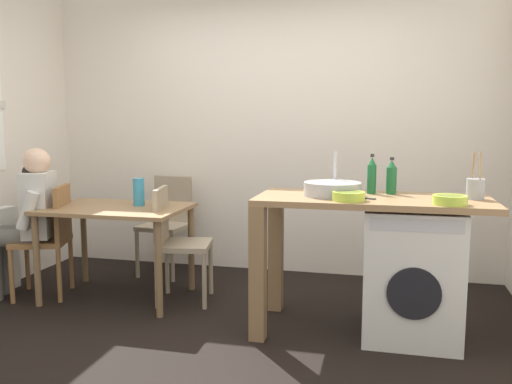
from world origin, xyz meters
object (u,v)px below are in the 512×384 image
chair_opposite (175,238)px  chair_spare_by_wall (168,219)px  mixing_bowl (348,196)px  bottle_tall_green (372,176)px  chair_person_seat (50,234)px  bottle_squat_brown (391,177)px  washing_machine (412,273)px  dining_table (116,219)px  utensil_crock (475,188)px  colander (450,199)px  seated_person (29,214)px  vase (139,192)px

chair_opposite → chair_spare_by_wall: (-0.37, 0.74, 0.00)m
chair_opposite → mixing_bowl: mixing_bowl is taller
chair_spare_by_wall → bottle_tall_green: bearing=161.4°
chair_person_seat → chair_opposite: bearing=-102.0°
chair_spare_by_wall → bottle_squat_brown: bearing=163.2°
washing_machine → bottle_tall_green: bearing=148.7°
dining_table → chair_opposite: 0.50m
chair_person_seat → utensil_crock: 3.20m
chair_person_seat → colander: size_ratio=4.50×
bottle_tall_green → mixing_bowl: bearing=-109.5°
chair_opposite → washing_machine: chair_opposite is taller
seated_person → bottle_tall_green: seated_person is taller
chair_spare_by_wall → seated_person: bearing=54.6°
washing_machine → mixing_bowl: (-0.41, -0.20, 0.52)m
bottle_squat_brown → colander: bottle_squat_brown is taller
chair_person_seat → vase: size_ratio=4.09×
bottle_tall_green → colander: bottle_tall_green is taller
chair_spare_by_wall → bottle_tall_green: 2.12m
chair_person_seat → chair_opposite: same height
bottle_squat_brown → utensil_crock: utensil_crock is taller
chair_spare_by_wall → utensil_crock: (2.50, -0.99, 0.48)m
vase → mixing_bowl: bearing=-18.4°
dining_table → washing_machine: bearing=-6.8°
chair_opposite → mixing_bowl: 1.52m
chair_person_seat → colander: (2.98, -0.41, 0.44)m
bottle_squat_brown → mixing_bowl: 0.47m
vase → chair_opposite: bearing=-11.0°
utensil_crock → colander: 0.33m
utensil_crock → colander: utensil_crock is taller
bottle_squat_brown → vase: bearing=174.6°
mixing_bowl → vase: (-1.69, 0.56, -0.10)m
chair_person_seat → chair_spare_by_wall: 1.08m
dining_table → washing_machine: 2.27m
utensil_crock → vase: utensil_crock is taller
dining_table → bottle_squat_brown: size_ratio=4.40×
chair_spare_by_wall → washing_machine: size_ratio=1.05×
bottle_squat_brown → utensil_crock: 0.53m
seated_person → mixing_bowl: seated_person is taller
chair_opposite → bottle_tall_green: bearing=74.2°
seated_person → colander: bearing=-114.7°
chair_spare_by_wall → vase: bearing=100.1°
washing_machine → chair_spare_by_wall: bearing=154.1°
bottle_squat_brown → colander: (0.33, -0.40, -0.08)m
seated_person → colander: 3.17m
dining_table → chair_person_seat: 0.57m
vase → chair_spare_by_wall: bearing=93.5°
dining_table → bottle_tall_green: size_ratio=4.07×
bottle_tall_green → bottle_squat_brown: bearing=5.8°
chair_spare_by_wall → colander: 2.68m
seated_person → mixing_bowl: (2.54, -0.34, 0.28)m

